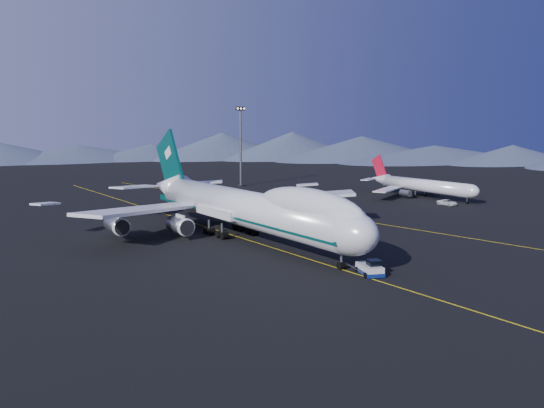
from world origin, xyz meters
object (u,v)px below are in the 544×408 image
pushback_tug (370,270)px  second_jet (421,185)px  boeing_747 (245,207)px  floodlight_mast (241,146)px  service_van (447,203)px

pushback_tug → second_jet: bearing=58.0°
boeing_747 → floodlight_mast: size_ratio=2.84×
pushback_tug → floodlight_mast: bearing=87.9°
boeing_747 → pushback_tug: size_ratio=13.10×
boeing_747 → service_van: boeing_747 is taller
service_van → pushback_tug: bearing=-150.0°
boeing_747 → second_jet: (71.21, 24.00, -2.45)m
second_jet → service_van: size_ratio=7.45×
pushback_tug → service_van: bearing=52.2°
boeing_747 → second_jet: boeing_747 is taller
pushback_tug → floodlight_mast: size_ratio=0.22×
pushback_tug → service_van: size_ratio=1.06×
boeing_747 → service_van: size_ratio=13.83×
floodlight_mast → pushback_tug: bearing=-111.9°
service_van → second_jet: bearing=64.4°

